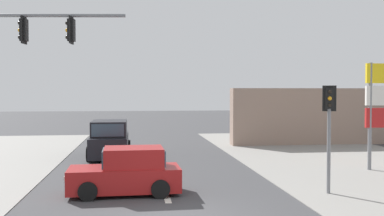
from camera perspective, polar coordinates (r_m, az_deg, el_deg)
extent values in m
cube|color=silver|center=(14.96, -3.33, -10.87)|extent=(0.20, 2.40, 0.01)
cube|color=silver|center=(19.86, -4.31, -7.67)|extent=(0.20, 2.40, 0.01)
cylinder|color=slate|center=(14.82, -18.67, 11.07)|extent=(5.18, 0.70, 0.11)
cube|color=black|center=(14.92, -20.57, 9.24)|extent=(0.23, 0.28, 0.68)
cube|color=black|center=(14.92, -20.57, 9.24)|extent=(0.09, 0.44, 0.84)
sphere|color=black|center=(14.99, -21.02, 10.05)|extent=(0.13, 0.13, 0.13)
sphere|color=orange|center=(14.96, -21.01, 9.22)|extent=(0.13, 0.13, 0.13)
sphere|color=black|center=(14.93, -21.00, 8.38)|extent=(0.13, 0.13, 0.13)
cube|color=black|center=(14.49, -15.08, 9.52)|extent=(0.23, 0.28, 0.68)
cube|color=black|center=(14.49, -15.08, 9.52)|extent=(0.09, 0.44, 0.84)
sphere|color=black|center=(14.55, -15.55, 10.36)|extent=(0.13, 0.13, 0.13)
sphere|color=orange|center=(14.52, -15.54, 9.50)|extent=(0.13, 0.13, 0.13)
sphere|color=black|center=(14.50, -15.53, 8.64)|extent=(0.13, 0.13, 0.13)
cylinder|color=slate|center=(15.42, 16.98, -5.30)|extent=(0.12, 0.12, 2.80)
cube|color=black|center=(15.30, 17.04, 1.18)|extent=(0.31, 0.27, 0.68)
cube|color=black|center=(15.30, 17.04, 1.18)|extent=(0.43, 0.17, 0.84)
sphere|color=black|center=(15.18, 17.11, 2.00)|extent=(0.13, 0.13, 0.13)
sphere|color=orange|center=(15.18, 17.10, 1.17)|extent=(0.13, 0.13, 0.13)
sphere|color=black|center=(15.19, 17.09, 0.34)|extent=(0.13, 0.13, 0.13)
cylinder|color=slate|center=(20.62, 21.66, -1.03)|extent=(0.16, 0.16, 4.60)
cube|color=gray|center=(30.09, 16.27, -1.01)|extent=(12.00, 1.00, 3.60)
cube|color=maroon|center=(15.03, -8.57, -8.87)|extent=(3.64, 1.69, 0.76)
cube|color=maroon|center=(14.92, -7.43, -6.22)|extent=(1.94, 1.53, 0.64)
cube|color=#384756|center=(14.93, -11.17, -6.23)|extent=(0.10, 1.36, 0.54)
cube|color=#384756|center=(14.97, -3.69, -6.17)|extent=(0.10, 1.33, 0.51)
cube|color=white|center=(15.11, -15.57, -8.20)|extent=(0.08, 1.36, 0.14)
cylinder|color=black|center=(14.33, -13.10, -10.29)|extent=(0.60, 0.20, 0.60)
cylinder|color=black|center=(15.89, -12.65, -9.06)|extent=(0.60, 0.20, 0.60)
cylinder|color=black|center=(14.34, -4.02, -10.23)|extent=(0.60, 0.20, 0.60)
cylinder|color=black|center=(15.90, -4.50, -9.02)|extent=(0.60, 0.20, 0.60)
cube|color=black|center=(23.60, -10.39, -4.61)|extent=(1.86, 4.51, 1.00)
cube|color=black|center=(23.32, -10.43, -2.52)|extent=(1.73, 2.71, 0.76)
cube|color=#384756|center=(24.68, -10.24, -2.27)|extent=(1.58, 0.07, 0.65)
cube|color=#384756|center=(21.95, -10.65, -2.80)|extent=(1.55, 0.07, 0.61)
cube|color=white|center=(25.83, -10.09, -3.54)|extent=(1.56, 0.05, 0.14)
cylinder|color=black|center=(25.08, -12.30, -4.87)|extent=(0.22, 0.72, 0.72)
cylinder|color=black|center=(24.98, -8.08, -4.87)|extent=(0.22, 0.72, 0.72)
cylinder|color=black|center=(22.33, -12.97, -5.72)|extent=(0.22, 0.72, 0.72)
cylinder|color=black|center=(22.21, -8.22, -5.73)|extent=(0.22, 0.72, 0.72)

